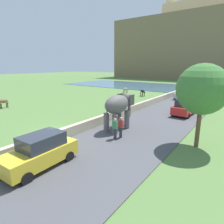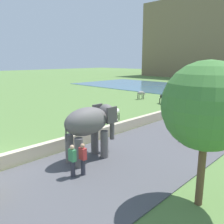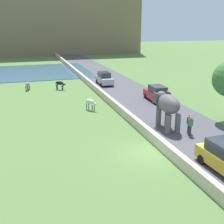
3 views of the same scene
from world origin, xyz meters
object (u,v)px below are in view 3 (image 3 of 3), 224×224
Objects in this scene: person_trailing at (190,126)px; cow_white at (91,102)px; car_silver at (104,79)px; cow_grey at (28,84)px; elephant at (167,106)px; cow_black at (60,83)px; car_red at (157,94)px; person_beside_elephant at (189,123)px.

person_trailing is 10.74m from cow_white.
car_silver is 10.60m from cow_grey.
elephant is 2.58× the size of cow_white.
car_silver reaches higher than cow_grey.
cow_black is (-6.50, -1.27, -0.06)m from car_silver.
cow_black is at bearing -12.46° from cow_grey.
cow_white is at bearing 122.43° from person_trailing.
cow_white is at bearing -62.30° from cow_grey.
elephant is at bearing -69.45° from cow_black.
cow_white is at bearing -112.44° from car_silver.
car_silver is 10.88m from car_red.
car_red reaches higher than cow_grey.
car_red is at bearing 69.01° from elephant.
person_trailing is 10.37m from car_red.
person_trailing is 1.21× the size of cow_white.
cow_grey is 1.06× the size of cow_white.
cow_black is at bearing 110.55° from elephant.
cow_white is (1.75, -10.22, 0.00)m from cow_black.
elephant is 18.64m from car_silver.
elephant is 0.86× the size of car_silver.
cow_white is at bearing 123.74° from elephant.
cow_white is (-4.75, 7.11, -1.20)m from elephant.
cow_white is at bearing -80.29° from cow_black.
cow_white is at bearing 124.67° from person_beside_elephant.
person_trailing is at bearing -60.12° from cow_grey.
elephant reaches higher than car_red.
cow_black is at bearing 99.71° from cow_white.
cow_grey is at bearing 143.83° from car_red.
car_red is 2.86× the size of cow_grey.
person_beside_elephant is at bearing 66.72° from person_trailing.
elephant reaches higher than person_trailing.
car_silver is at bearing 67.56° from cow_white.
person_beside_elephant is 1.14× the size of cow_grey.
person_beside_elephant is 0.40× the size of car_red.
elephant is 8.64m from cow_white.
person_beside_elephant is 20.15m from car_silver.
elephant is 2.25m from person_beside_elephant.
person_beside_elephant is 0.49m from person_trailing.
car_silver reaches higher than cow_white.
cow_grey is at bearing 120.14° from elephant.
car_red reaches higher than cow_black.
cow_grey is (-10.59, -0.37, -0.06)m from car_silver.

